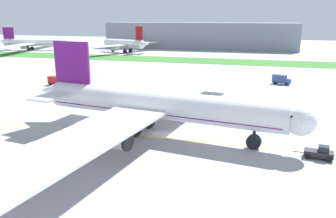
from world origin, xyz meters
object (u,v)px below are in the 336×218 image
airliner_foreground (155,105)px  service_truck_fuel_bowser (56,81)px  ground_crew_wingwalker_port (51,151)px  pushback_tug (320,153)px  parked_airliner_far_left (33,42)px  service_truck_baggage_loader (281,79)px  parked_airliner_far_centre (125,44)px

airliner_foreground → service_truck_fuel_bowser: (-46.94, 38.15, -4.30)m
ground_crew_wingwalker_port → airliner_foreground: bearing=50.1°
pushback_tug → parked_airliner_far_left: 217.82m
ground_crew_wingwalker_port → service_truck_baggage_loader: bearing=63.2°
airliner_foreground → pushback_tug: (29.18, -4.25, -4.86)m
service_truck_baggage_loader → parked_airliner_far_left: 177.47m
parked_airliner_far_left → parked_airliner_far_centre: bearing=1.1°
service_truck_fuel_bowser → parked_airliner_far_left: bearing=129.3°
service_truck_baggage_loader → service_truck_fuel_bowser: 75.51m
airliner_foreground → service_truck_fuel_bowser: 60.64m
service_truck_baggage_loader → parked_airliner_far_left: bearing=152.5°
service_truck_baggage_loader → parked_airliner_far_centre: parked_airliner_far_centre is taller
pushback_tug → ground_crew_wingwalker_port: (-42.06, -11.15, -0.01)m
pushback_tug → service_truck_fuel_bowser: service_truck_fuel_bowser is taller
airliner_foreground → parked_airliner_far_centre: airliner_foreground is taller
parked_airliner_far_left → airliner_foreground: bearing=-47.1°
service_truck_fuel_bowser → service_truck_baggage_loader: bearing=16.9°
service_truck_baggage_loader → pushback_tug: bearing=-86.6°
ground_crew_wingwalker_port → parked_airliner_far_centre: 167.36m
pushback_tug → ground_crew_wingwalker_port: 43.51m
parked_airliner_far_left → service_truck_baggage_loader: bearing=-27.5°
airliner_foreground → ground_crew_wingwalker_port: size_ratio=56.18×
airliner_foreground → pushback_tug: size_ratio=14.49×
ground_crew_wingwalker_port → service_truck_fuel_bowser: bearing=122.5°
airliner_foreground → service_truck_baggage_loader: (25.30, 60.14, -4.20)m
airliner_foreground → service_truck_fuel_bowser: bearing=140.9°
service_truck_baggage_loader → service_truck_fuel_bowser: size_ratio=1.12×
ground_crew_wingwalker_port → parked_airliner_far_centre: parked_airliner_far_centre is taller
ground_crew_wingwalker_port → parked_airliner_far_left: size_ratio=0.02×
parked_airliner_far_left → service_truck_fuel_bowser: bearing=-50.7°
airliner_foreground → ground_crew_wingwalker_port: airliner_foreground is taller
parked_airliner_far_centre → pushback_tug: bearing=-57.3°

